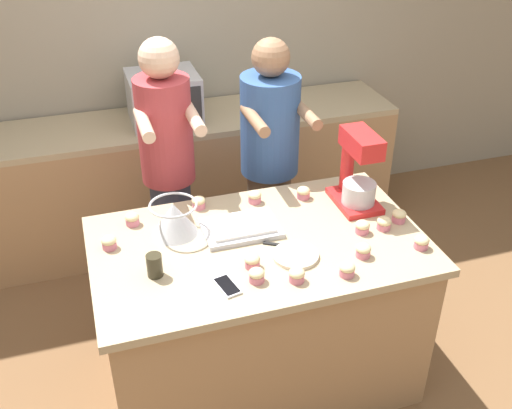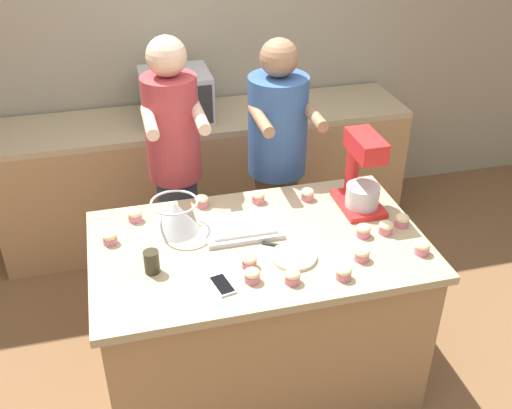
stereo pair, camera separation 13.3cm
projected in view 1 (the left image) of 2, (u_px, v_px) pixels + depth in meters
The scene contains 28 objects.
ground_plane at pixel (259, 373), 3.28m from camera, with size 16.00×16.00×0.00m, color brown.
back_wall at pixel (177, 37), 4.07m from camera, with size 10.00×0.06×2.70m.
island_counter at pixel (259, 312), 3.05m from camera, with size 1.57×0.94×0.88m.
back_counter at pixel (195, 176), 4.25m from camera, with size 2.80×0.60×0.91m.
person_left at pixel (169, 175), 3.35m from camera, with size 0.32×0.49×1.67m.
person_right at pixel (270, 167), 3.53m from camera, with size 0.35×0.51×1.61m.
stand_mixer at pixel (357, 173), 3.02m from camera, with size 0.20×0.30×0.41m.
mixing_bowl at pixel (174, 218), 2.84m from camera, with size 0.23×0.23×0.16m.
baking_tray at pixel (241, 227), 2.89m from camera, with size 0.37×0.26×0.04m.
microwave_oven at pixel (164, 97), 3.88m from camera, with size 0.45×0.40×0.32m.
cell_phone at pixel (227, 286), 2.53m from camera, with size 0.10×0.16×0.01m.
drinking_glass at pixel (155, 265), 2.58m from camera, with size 0.07×0.07×0.11m.
small_plate at pixel (296, 255), 2.71m from camera, with size 0.21×0.21×0.02m.
knife at pixel (283, 246), 2.79m from camera, with size 0.20×0.13×0.01m.
cupcake_0 at pixel (252, 261), 2.64m from camera, with size 0.07×0.07×0.06m.
cupcake_1 at pixel (362, 227), 2.87m from camera, with size 0.07×0.07×0.06m.
cupcake_2 at pixel (421, 242), 2.76m from camera, with size 0.07×0.07×0.06m.
cupcake_3 at pixel (132, 219), 2.93m from camera, with size 0.07×0.07×0.06m.
cupcake_4 at pixel (347, 269), 2.59m from camera, with size 0.07×0.07×0.06m.
cupcake_5 at pixel (297, 275), 2.55m from camera, with size 0.07×0.07×0.06m.
cupcake_6 at pixel (363, 250), 2.71m from camera, with size 0.07×0.07×0.06m.
cupcake_7 at pixel (303, 193), 3.14m from camera, with size 0.07×0.07×0.06m.
cupcake_8 at pixel (109, 242), 2.76m from camera, with size 0.07×0.07×0.06m.
cupcake_9 at pixel (199, 202), 3.06m from camera, with size 0.07×0.07×0.06m.
cupcake_10 at pixel (384, 223), 2.90m from camera, with size 0.07×0.07×0.06m.
cupcake_11 at pixel (399, 216), 2.95m from camera, with size 0.07×0.07×0.06m.
cupcake_12 at pixel (255, 197), 3.11m from camera, with size 0.07×0.07×0.06m.
cupcake_13 at pixel (257, 275), 2.55m from camera, with size 0.07×0.07×0.06m.
Camera 1 is at (-0.71, -2.19, 2.51)m, focal length 42.00 mm.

